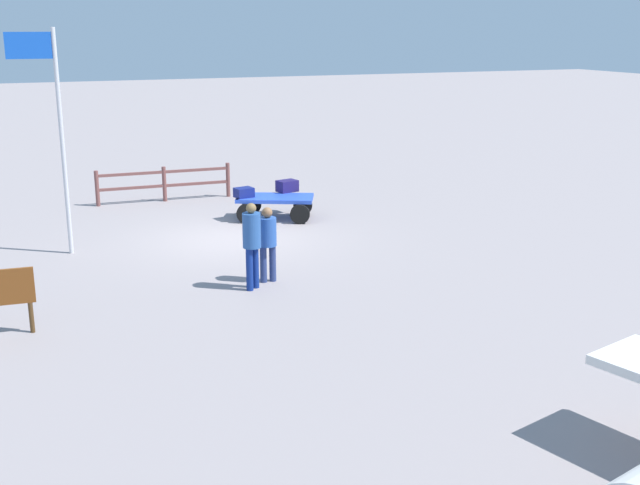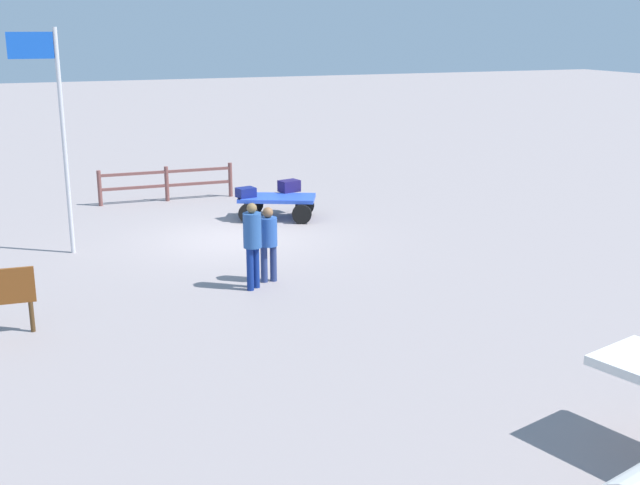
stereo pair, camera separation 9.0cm
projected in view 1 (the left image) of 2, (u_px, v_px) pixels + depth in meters
The scene contains 9 objects.
ground_plane at pixel (233, 238), 19.74m from camera, with size 120.00×120.00×0.00m, color gray.
luggage_cart at pixel (274, 202), 21.62m from camera, with size 2.28×1.90×0.63m.
suitcase_maroon at pixel (287, 186), 22.16m from camera, with size 0.62×0.51×0.32m.
suitcase_dark at pixel (244, 193), 21.44m from camera, with size 0.54×0.46×0.26m.
worker_lead at pixel (252, 239), 15.70m from camera, with size 0.51×0.51×1.76m.
worker_trailing at pixel (268, 238), 16.20m from camera, with size 0.37×0.37×1.57m.
flagpole at pixel (54, 121), 17.64m from camera, with size 1.06×0.10×5.07m.
signboard at pixel (3, 292), 13.40m from camera, with size 1.03×0.13×1.17m.
wooden_fence at pixel (164, 181), 23.77m from camera, with size 4.01×0.23×1.04m.
Camera 1 is at (5.16, 18.48, 5.11)m, focal length 44.81 mm.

